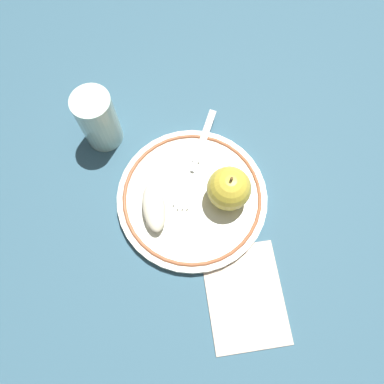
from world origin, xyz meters
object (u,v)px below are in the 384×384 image
at_px(fork, 198,154).
at_px(plate, 192,198).
at_px(apple_slice_front, 154,207).
at_px(drinking_glass, 98,120).
at_px(apple_red_whole, 229,189).
at_px(napkin_folded, 245,296).

bearing_deg(fork, plate, 9.59).
bearing_deg(apple_slice_front, drinking_glass, -156.08).
distance_m(apple_slice_front, drinking_glass, 0.17).
xyz_separation_m(plate, apple_red_whole, (0.00, -0.06, 0.04)).
relative_size(apple_red_whole, napkin_folded, 0.49).
relative_size(apple_red_whole, drinking_glass, 0.70).
xyz_separation_m(plate, napkin_folded, (-0.15, -0.08, -0.01)).
bearing_deg(fork, napkin_folded, 34.62).
bearing_deg(napkin_folded, apple_slice_front, 46.67).
bearing_deg(apple_red_whole, napkin_folded, -171.45).
bearing_deg(apple_slice_front, apple_red_whole, 92.10).
distance_m(fork, drinking_glass, 0.17).
height_order(plate, apple_red_whole, apple_red_whole).
bearing_deg(drinking_glass, fork, -105.39).
relative_size(drinking_glass, napkin_folded, 0.71).
distance_m(apple_red_whole, apple_slice_front, 0.12).
bearing_deg(apple_red_whole, apple_slice_front, 101.31).
xyz_separation_m(plate, drinking_glass, (0.12, 0.15, 0.05)).
xyz_separation_m(drinking_glass, napkin_folded, (-0.27, -0.23, -0.05)).
relative_size(apple_slice_front, drinking_glass, 0.72).
distance_m(plate, drinking_glass, 0.20).
distance_m(drinking_glass, napkin_folded, 0.36).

